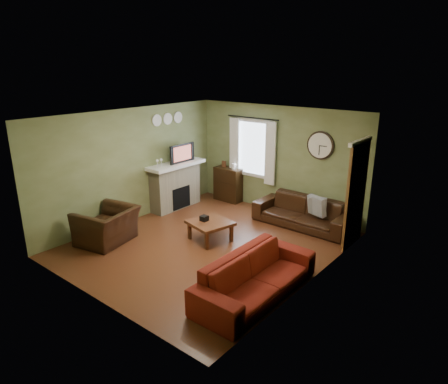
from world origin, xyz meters
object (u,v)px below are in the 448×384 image
Objects in this scene: sofa_brown at (303,212)px; coffee_table at (210,231)px; armchair at (107,226)px; sofa_red at (256,276)px; bookshelf at (228,184)px.

sofa_brown is 2.21m from coffee_table.
armchair is at bearing -138.24° from coffee_table.
sofa_red is 3.52m from armchair.
sofa_brown reaches higher than coffee_table.
armchair is 1.42× the size of coffee_table.
sofa_brown is at bearing 59.68° from coffee_table.
bookshelf is 1.16× the size of coffee_table.
coffee_table is at bearing -120.32° from sofa_brown.
sofa_red is 2.95× the size of coffee_table.
bookshelf is 3.64m from armchair.
sofa_red is at bearing 82.05° from armchair.
bookshelf is at bearing 162.92° from armchair.
sofa_brown is (2.42, -0.31, -0.13)m from bookshelf.
bookshelf is at bearing 120.36° from coffee_table.
armchair reaches higher than coffee_table.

